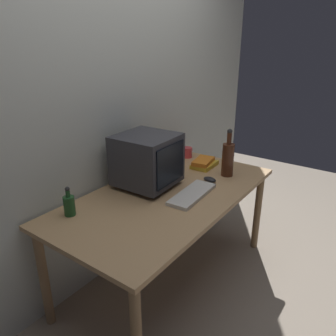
{
  "coord_description": "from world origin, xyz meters",
  "views": [
    {
      "loc": [
        -1.61,
        -1.16,
        1.67
      ],
      "look_at": [
        0.0,
        0.0,
        0.89
      ],
      "focal_mm": 34.95,
      "sensor_mm": 36.0,
      "label": 1
    }
  ],
  "objects_px": {
    "bottle_short": "(69,205)",
    "computer_mouse": "(210,180)",
    "mug": "(188,152)",
    "bottle_tall": "(228,158)",
    "crt_monitor": "(147,160)",
    "metal_canister": "(167,163)",
    "book_stack": "(204,163)",
    "keyboard": "(192,194)"
  },
  "relations": [
    {
      "from": "bottle_short",
      "to": "computer_mouse",
      "type": "bearing_deg",
      "value": -25.59
    },
    {
      "from": "mug",
      "to": "computer_mouse",
      "type": "bearing_deg",
      "value": -130.34
    },
    {
      "from": "bottle_tall",
      "to": "mug",
      "type": "distance_m",
      "value": 0.5
    },
    {
      "from": "computer_mouse",
      "to": "mug",
      "type": "relative_size",
      "value": 0.83
    },
    {
      "from": "computer_mouse",
      "to": "bottle_tall",
      "type": "relative_size",
      "value": 0.27
    },
    {
      "from": "bottle_short",
      "to": "crt_monitor",
      "type": "bearing_deg",
      "value": -10.68
    },
    {
      "from": "bottle_short",
      "to": "metal_canister",
      "type": "xyz_separation_m",
      "value": [
        0.88,
        -0.06,
        0.01
      ]
    },
    {
      "from": "crt_monitor",
      "to": "metal_canister",
      "type": "height_order",
      "value": "crt_monitor"
    },
    {
      "from": "book_stack",
      "to": "metal_canister",
      "type": "distance_m",
      "value": 0.32
    },
    {
      "from": "computer_mouse",
      "to": "mug",
      "type": "xyz_separation_m",
      "value": [
        0.36,
        0.42,
        0.03
      ]
    },
    {
      "from": "computer_mouse",
      "to": "book_stack",
      "type": "distance_m",
      "value": 0.31
    },
    {
      "from": "book_stack",
      "to": "computer_mouse",
      "type": "bearing_deg",
      "value": -142.08
    },
    {
      "from": "computer_mouse",
      "to": "mug",
      "type": "height_order",
      "value": "mug"
    },
    {
      "from": "bottle_short",
      "to": "book_stack",
      "type": "distance_m",
      "value": 1.17
    },
    {
      "from": "computer_mouse",
      "to": "bottle_short",
      "type": "relative_size",
      "value": 0.55
    },
    {
      "from": "crt_monitor",
      "to": "metal_canister",
      "type": "distance_m",
      "value": 0.32
    },
    {
      "from": "bottle_tall",
      "to": "metal_canister",
      "type": "relative_size",
      "value": 2.42
    },
    {
      "from": "bottle_tall",
      "to": "metal_canister",
      "type": "xyz_separation_m",
      "value": [
        -0.21,
        0.41,
        -0.06
      ]
    },
    {
      "from": "crt_monitor",
      "to": "keyboard",
      "type": "height_order",
      "value": "crt_monitor"
    },
    {
      "from": "crt_monitor",
      "to": "bottle_tall",
      "type": "distance_m",
      "value": 0.62
    },
    {
      "from": "keyboard",
      "to": "bottle_short",
      "type": "distance_m",
      "value": 0.78
    },
    {
      "from": "crt_monitor",
      "to": "mug",
      "type": "height_order",
      "value": "crt_monitor"
    },
    {
      "from": "computer_mouse",
      "to": "book_stack",
      "type": "xyz_separation_m",
      "value": [
        0.24,
        0.19,
        0.01
      ]
    },
    {
      "from": "bottle_tall",
      "to": "metal_canister",
      "type": "bearing_deg",
      "value": 116.53
    },
    {
      "from": "bottle_tall",
      "to": "book_stack",
      "type": "distance_m",
      "value": 0.26
    },
    {
      "from": "bottle_short",
      "to": "metal_canister",
      "type": "distance_m",
      "value": 0.88
    },
    {
      "from": "keyboard",
      "to": "bottle_tall",
      "type": "relative_size",
      "value": 1.15
    },
    {
      "from": "bottle_tall",
      "to": "bottle_short",
      "type": "distance_m",
      "value": 1.19
    },
    {
      "from": "keyboard",
      "to": "bottle_short",
      "type": "relative_size",
      "value": 2.32
    },
    {
      "from": "crt_monitor",
      "to": "bottle_short",
      "type": "height_order",
      "value": "crt_monitor"
    },
    {
      "from": "keyboard",
      "to": "mug",
      "type": "bearing_deg",
      "value": 31.36
    },
    {
      "from": "computer_mouse",
      "to": "book_stack",
      "type": "bearing_deg",
      "value": 44.4
    },
    {
      "from": "computer_mouse",
      "to": "metal_canister",
      "type": "xyz_separation_m",
      "value": [
        -0.02,
        0.37,
        0.06
      ]
    },
    {
      "from": "bottle_tall",
      "to": "book_stack",
      "type": "xyz_separation_m",
      "value": [
        0.06,
        0.23,
        -0.11
      ]
    },
    {
      "from": "crt_monitor",
      "to": "bottle_short",
      "type": "xyz_separation_m",
      "value": [
        -0.59,
        0.11,
        -0.13
      ]
    },
    {
      "from": "crt_monitor",
      "to": "computer_mouse",
      "type": "xyz_separation_m",
      "value": [
        0.32,
        -0.32,
        -0.17
      ]
    },
    {
      "from": "bottle_short",
      "to": "metal_canister",
      "type": "height_order",
      "value": "bottle_short"
    },
    {
      "from": "bottle_tall",
      "to": "book_stack",
      "type": "relative_size",
      "value": 1.46
    },
    {
      "from": "computer_mouse",
      "to": "mug",
      "type": "bearing_deg",
      "value": 56.14
    },
    {
      "from": "computer_mouse",
      "to": "metal_canister",
      "type": "distance_m",
      "value": 0.37
    },
    {
      "from": "metal_canister",
      "to": "book_stack",
      "type": "bearing_deg",
      "value": -34.58
    },
    {
      "from": "computer_mouse",
      "to": "bottle_tall",
      "type": "height_order",
      "value": "bottle_tall"
    }
  ]
}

